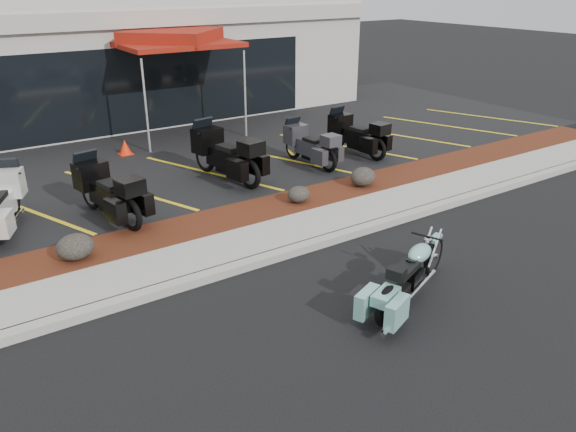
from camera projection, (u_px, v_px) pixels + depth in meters
ground at (349, 264)px, 10.14m from camera, size 90.00×90.00×0.00m
curb at (320, 242)px, 10.80m from camera, size 24.00×0.25×0.15m
sidewalk at (299, 230)px, 11.33m from camera, size 24.00×1.20×0.15m
mulch_bed at (268, 210)px, 12.25m from camera, size 24.00×1.20×0.16m
upper_lot at (170, 151)px, 16.38m from camera, size 26.00×9.60×0.15m
dealership_building at (98, 59)px, 20.41m from camera, size 18.00×8.16×4.00m
boulder_left at (75, 247)px, 9.89m from camera, size 0.66×0.55×0.47m
boulder_mid at (298, 194)px, 12.42m from camera, size 0.52×0.43×0.37m
boulder_right at (363, 177)px, 13.37m from camera, size 0.64×0.53×0.45m
hero_cruiser at (434, 250)px, 9.62m from camera, size 2.69×1.59×0.93m
touring_white at (10, 188)px, 11.52m from camera, size 1.66×2.34×1.27m
touring_black_front at (89, 180)px, 11.90m from camera, size 1.30×2.37×1.30m
touring_black_mid at (204, 145)px, 14.18m from camera, size 1.34×2.53×1.40m
touring_grey at (293, 138)px, 15.27m from camera, size 0.91×2.06×1.17m
touring_black_rear at (337, 128)px, 16.16m from camera, size 1.04×2.21×1.24m
traffic_cone at (125, 147)px, 15.78m from camera, size 0.43×0.43×0.42m
popup_canopy at (172, 39)px, 16.97m from camera, size 3.99×3.99×3.16m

